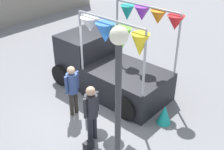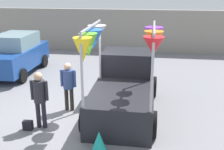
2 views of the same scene
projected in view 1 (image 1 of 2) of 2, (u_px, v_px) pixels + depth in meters
name	position (u px, v px, depth m)	size (l,w,h in m)	color
ground_plane	(86.00, 111.00, 8.96)	(60.00, 60.00, 0.00)	slate
vendor_truck	(106.00, 64.00, 9.75)	(2.47, 4.07, 2.99)	black
person_customer	(91.00, 109.00, 7.29)	(0.53, 0.34, 1.72)	black
person_vendor	(72.00, 86.00, 8.35)	(0.53, 0.34, 1.65)	#2D2823
handbag	(89.00, 146.00, 7.39)	(0.28, 0.16, 0.28)	black
street_lamp	(118.00, 97.00, 5.09)	(0.32, 0.32, 3.89)	#333338
folded_kite_bundle_teal	(164.00, 114.00, 8.30)	(0.44, 0.44, 0.60)	teal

